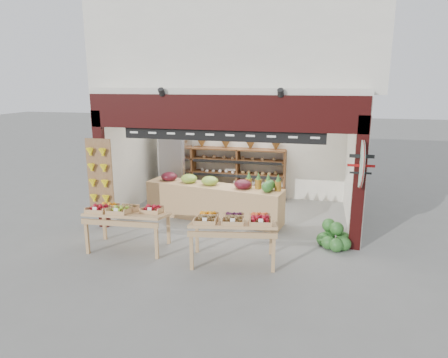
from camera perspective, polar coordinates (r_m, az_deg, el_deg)
ground at (r=9.65m, az=1.00°, el=-5.94°), size 60.00×60.00×0.00m
shop_structure at (r=10.69m, az=3.05°, el=17.31°), size 6.36×5.12×5.40m
banana_board at (r=9.26m, az=-17.34°, el=-0.22°), size 0.60×0.15×1.80m
gift_sign at (r=7.92m, az=19.00°, el=2.06°), size 0.04×0.93×0.92m
back_shelving at (r=11.30m, az=2.00°, el=2.41°), size 2.70×0.44×1.69m
refrigerator at (r=11.34m, az=-6.92°, el=2.15°), size 0.80×0.80×1.98m
cardboard_stack at (r=10.66m, az=-3.63°, el=-2.68°), size 0.96×0.70×0.66m
mid_counter at (r=9.63m, az=-1.56°, el=-3.10°), size 3.44×1.23×1.06m
display_table_left at (r=8.13m, az=-14.19°, el=-4.58°), size 1.57×0.94×0.98m
display_table_right at (r=7.28m, az=1.32°, el=-6.10°), size 1.68×1.12×1.00m
watermelon_pile at (r=8.40m, az=15.38°, el=-8.04°), size 0.68×0.70×0.53m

